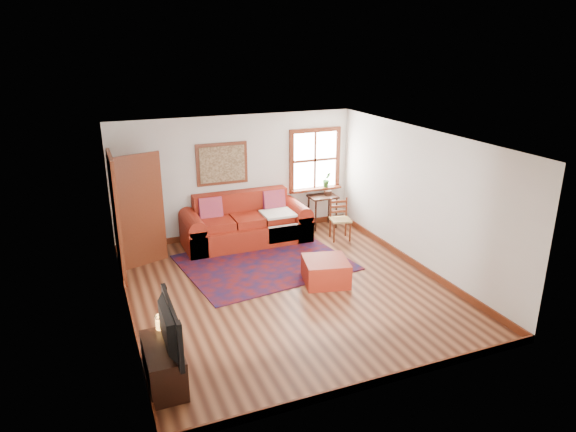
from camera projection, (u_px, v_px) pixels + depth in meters
name	position (u px, v px, depth m)	size (l,w,h in m)	color
ground	(287.00, 289.00, 8.48)	(5.50, 5.50, 0.00)	#441F12
room_envelope	(287.00, 193.00, 7.95)	(5.04, 5.54, 2.52)	silver
window	(316.00, 166.00, 11.05)	(1.18, 0.20, 1.38)	white
doorway	(131.00, 212.00, 8.91)	(0.89, 1.08, 2.14)	black
framed_artwork	(222.00, 164.00, 10.24)	(1.05, 0.07, 0.85)	maroon
persian_rug	(265.00, 262.00, 9.46)	(2.87, 2.29, 0.02)	#5B0E0D
red_leather_sofa	(246.00, 226.00, 10.36)	(2.52, 1.04, 0.98)	maroon
red_ottoman	(326.00, 271.00, 8.64)	(0.72, 0.72, 0.41)	maroon
side_table	(323.00, 201.00, 11.10)	(0.59, 0.44, 0.71)	black
ladder_back_chair	(340.00, 218.00, 10.49)	(0.46, 0.45, 0.85)	tan
media_cabinet	(164.00, 365.00, 6.07)	(0.42, 0.92, 0.51)	black
television	(163.00, 328.00, 5.81)	(1.04, 0.14, 0.60)	black
candle_hurricane	(160.00, 323.00, 6.33)	(0.12, 0.12, 0.18)	silver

